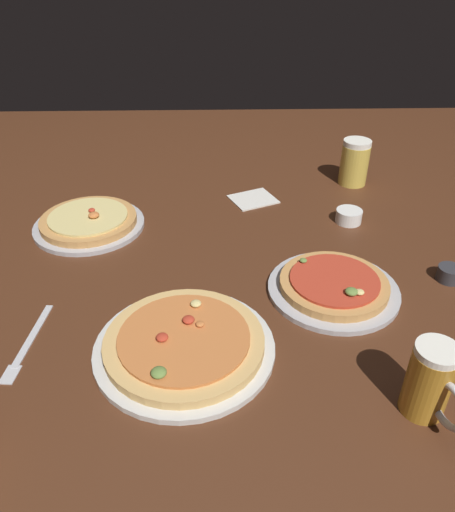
{
  "coord_description": "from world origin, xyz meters",
  "views": [
    {
      "loc": [
        -0.03,
        -0.95,
        0.65
      ],
      "look_at": [
        0.0,
        0.0,
        0.02
      ],
      "focal_mm": 34.27,
      "sensor_mm": 36.0,
      "label": 1
    }
  ],
  "objects_px": {
    "beer_mug_pale": "(355,162)",
    "ramekin_butter": "(349,216)",
    "beer_mug_amber": "(431,382)",
    "fork_left": "(28,343)",
    "napkin_folded": "(253,199)",
    "pizza_plate_side": "(184,344)",
    "pizza_plate_near": "(334,286)",
    "ramekin_sauce": "(449,274)",
    "pizza_plate_far": "(89,222)"
  },
  "relations": [
    {
      "from": "beer_mug_pale",
      "to": "ramekin_butter",
      "type": "xyz_separation_m",
      "value": [
        -0.07,
        -0.25,
        -0.05
      ]
    },
    {
      "from": "beer_mug_amber",
      "to": "ramekin_butter",
      "type": "relative_size",
      "value": 1.94
    },
    {
      "from": "beer_mug_pale",
      "to": "fork_left",
      "type": "relative_size",
      "value": 0.65
    },
    {
      "from": "fork_left",
      "to": "napkin_folded",
      "type": "bearing_deg",
      "value": 51.45
    },
    {
      "from": "pizza_plate_side",
      "to": "beer_mug_amber",
      "type": "relative_size",
      "value": 2.51
    },
    {
      "from": "pizza_plate_near",
      "to": "ramekin_sauce",
      "type": "distance_m",
      "value": 0.27
    },
    {
      "from": "ramekin_sauce",
      "to": "beer_mug_amber",
      "type": "bearing_deg",
      "value": -117.77
    },
    {
      "from": "beer_mug_amber",
      "to": "fork_left",
      "type": "bearing_deg",
      "value": 165.98
    },
    {
      "from": "ramekin_sauce",
      "to": "ramekin_butter",
      "type": "xyz_separation_m",
      "value": [
        -0.16,
        0.27,
        0.0
      ]
    },
    {
      "from": "pizza_plate_side",
      "to": "napkin_folded",
      "type": "bearing_deg",
      "value": 74.38
    },
    {
      "from": "beer_mug_amber",
      "to": "beer_mug_pale",
      "type": "bearing_deg",
      "value": 83.82
    },
    {
      "from": "beer_mug_amber",
      "to": "pizza_plate_near",
      "type": "bearing_deg",
      "value": 104.12
    },
    {
      "from": "pizza_plate_far",
      "to": "fork_left",
      "type": "relative_size",
      "value": 1.35
    },
    {
      "from": "napkin_folded",
      "to": "beer_mug_pale",
      "type": "bearing_deg",
      "value": 19.17
    },
    {
      "from": "pizza_plate_side",
      "to": "ramekin_sauce",
      "type": "height_order",
      "value": "pizza_plate_side"
    },
    {
      "from": "pizza_plate_side",
      "to": "fork_left",
      "type": "xyz_separation_m",
      "value": [
        -0.3,
        0.02,
        -0.01
      ]
    },
    {
      "from": "pizza_plate_far",
      "to": "fork_left",
      "type": "xyz_separation_m",
      "value": [
        -0.02,
        -0.44,
        -0.01
      ]
    },
    {
      "from": "beer_mug_amber",
      "to": "ramekin_sauce",
      "type": "bearing_deg",
      "value": 62.23
    },
    {
      "from": "pizza_plate_side",
      "to": "fork_left",
      "type": "bearing_deg",
      "value": 175.42
    },
    {
      "from": "pizza_plate_far",
      "to": "napkin_folded",
      "type": "relative_size",
      "value": 2.35
    },
    {
      "from": "pizza_plate_near",
      "to": "ramekin_sauce",
      "type": "bearing_deg",
      "value": 8.13
    },
    {
      "from": "beer_mug_amber",
      "to": "ramekin_butter",
      "type": "bearing_deg",
      "value": 87.76
    },
    {
      "from": "beer_mug_amber",
      "to": "pizza_plate_far",
      "type": "bearing_deg",
      "value": 137.39
    },
    {
      "from": "beer_mug_pale",
      "to": "ramekin_sauce",
      "type": "bearing_deg",
      "value": -79.74
    },
    {
      "from": "beer_mug_pale",
      "to": "ramekin_butter",
      "type": "height_order",
      "value": "beer_mug_pale"
    },
    {
      "from": "pizza_plate_near",
      "to": "ramekin_butter",
      "type": "relative_size",
      "value": 4.07
    },
    {
      "from": "pizza_plate_near",
      "to": "ramekin_butter",
      "type": "bearing_deg",
      "value": 71.17
    },
    {
      "from": "ramekin_sauce",
      "to": "fork_left",
      "type": "relative_size",
      "value": 0.25
    },
    {
      "from": "ramekin_sauce",
      "to": "pizza_plate_far",
      "type": "bearing_deg",
      "value": 163.26
    },
    {
      "from": "ramekin_sauce",
      "to": "fork_left",
      "type": "bearing_deg",
      "value": -168.21
    },
    {
      "from": "pizza_plate_near",
      "to": "pizza_plate_far",
      "type": "bearing_deg",
      "value": 153.29
    },
    {
      "from": "beer_mug_amber",
      "to": "napkin_folded",
      "type": "relative_size",
      "value": 1.1
    },
    {
      "from": "pizza_plate_side",
      "to": "beer_mug_pale",
      "type": "xyz_separation_m",
      "value": [
        0.49,
        0.72,
        0.05
      ]
    },
    {
      "from": "pizza_plate_far",
      "to": "ramekin_sauce",
      "type": "xyz_separation_m",
      "value": [
        0.85,
        -0.26,
        0.0
      ]
    },
    {
      "from": "pizza_plate_near",
      "to": "pizza_plate_side",
      "type": "height_order",
      "value": "same"
    },
    {
      "from": "pizza_plate_side",
      "to": "beer_mug_pale",
      "type": "relative_size",
      "value": 2.44
    },
    {
      "from": "pizza_plate_near",
      "to": "pizza_plate_side",
      "type": "distance_m",
      "value": 0.36
    },
    {
      "from": "beer_mug_amber",
      "to": "beer_mug_pale",
      "type": "height_order",
      "value": "beer_mug_pale"
    },
    {
      "from": "pizza_plate_near",
      "to": "beer_mug_pale",
      "type": "xyz_separation_m",
      "value": [
        0.17,
        0.55,
        0.05
      ]
    },
    {
      "from": "beer_mug_pale",
      "to": "ramekin_butter",
      "type": "relative_size",
      "value": 1.99
    },
    {
      "from": "ramekin_butter",
      "to": "napkin_folded",
      "type": "distance_m",
      "value": 0.28
    },
    {
      "from": "pizza_plate_side",
      "to": "ramekin_sauce",
      "type": "bearing_deg",
      "value": 19.63
    },
    {
      "from": "pizza_plate_near",
      "to": "beer_mug_pale",
      "type": "height_order",
      "value": "beer_mug_pale"
    },
    {
      "from": "pizza_plate_far",
      "to": "beer_mug_pale",
      "type": "bearing_deg",
      "value": 18.74
    },
    {
      "from": "beer_mug_pale",
      "to": "pizza_plate_side",
      "type": "bearing_deg",
      "value": -124.04
    },
    {
      "from": "beer_mug_pale",
      "to": "napkin_folded",
      "type": "height_order",
      "value": "beer_mug_pale"
    },
    {
      "from": "beer_mug_amber",
      "to": "napkin_folded",
      "type": "bearing_deg",
      "value": 106.3
    },
    {
      "from": "pizza_plate_far",
      "to": "pizza_plate_side",
      "type": "relative_size",
      "value": 0.85
    },
    {
      "from": "pizza_plate_far",
      "to": "beer_mug_amber",
      "type": "bearing_deg",
      "value": -42.61
    },
    {
      "from": "beer_mug_amber",
      "to": "ramekin_butter",
      "type": "xyz_separation_m",
      "value": [
        0.02,
        0.62,
        -0.05
      ]
    }
  ]
}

